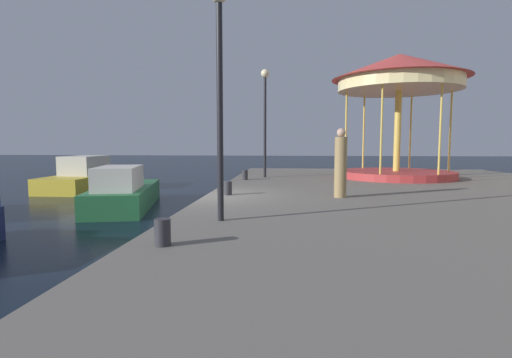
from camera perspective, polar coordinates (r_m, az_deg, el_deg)
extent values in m
plane|color=black|center=(11.62, -7.26, -6.24)|extent=(120.00, 120.00, 0.00)
cube|color=slate|center=(12.04, 25.74, -4.39)|extent=(13.40, 24.42, 0.80)
cube|color=#236638|center=(14.84, -18.49, -2.46)|extent=(2.93, 5.57, 0.77)
cube|color=beige|center=(13.78, -19.37, 0.14)|extent=(1.75, 2.55, 0.76)
cube|color=#4C6070|center=(14.91, -18.47, 1.13)|extent=(1.08, 0.34, 0.34)
cube|color=gold|center=(21.26, -23.61, -0.40)|extent=(2.15, 5.48, 0.74)
cube|color=beige|center=(21.23, -23.64, 1.85)|extent=(1.50, 2.41, 0.93)
cube|color=#4C6070|center=(22.28, -22.16, 2.52)|extent=(1.28, 0.10, 0.42)
cylinder|color=#B23333|center=(18.02, 19.72, 0.63)|extent=(4.86, 4.86, 0.30)
cylinder|color=gold|center=(17.98, 19.90, 6.53)|extent=(0.28, 0.28, 3.41)
cylinder|color=#F2E099|center=(18.14, 20.10, 12.71)|extent=(5.09, 5.09, 0.50)
cone|color=#C63D38|center=(18.26, 20.18, 15.12)|extent=(5.66, 5.66, 1.05)
cylinder|color=gold|center=(18.64, 26.43, 6.24)|extent=(0.08, 0.08, 3.41)
cylinder|color=gold|center=(20.08, 21.57, 6.32)|extent=(0.08, 0.08, 3.41)
cylinder|color=gold|center=(19.59, 15.40, 6.53)|extent=(0.08, 0.08, 3.41)
cylinder|color=gold|center=(17.56, 12.96, 6.75)|extent=(0.08, 0.08, 3.41)
cylinder|color=gold|center=(15.89, 17.80, 6.80)|extent=(0.08, 0.08, 3.41)
cylinder|color=gold|center=(16.49, 25.25, 6.49)|extent=(0.08, 0.08, 3.41)
cylinder|color=black|center=(7.60, -5.28, 9.34)|extent=(0.12, 0.12, 4.10)
cylinder|color=black|center=(17.27, 1.32, 7.44)|extent=(0.12, 0.12, 4.33)
sphere|color=#F9E5B2|center=(17.52, 1.33, 15.12)|extent=(0.36, 0.36, 0.36)
cylinder|color=#2D2D33|center=(16.10, -1.63, 0.60)|extent=(0.24, 0.24, 0.40)
cylinder|color=#2D2D33|center=(5.98, -13.45, -7.55)|extent=(0.24, 0.24, 0.40)
cylinder|color=#2D2D33|center=(11.44, -4.12, -1.32)|extent=(0.24, 0.24, 0.40)
cylinder|color=#937A4C|center=(11.10, 12.21, 1.67)|extent=(0.34, 0.34, 1.67)
sphere|color=tan|center=(11.08, 12.31, 6.62)|extent=(0.24, 0.24, 0.24)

